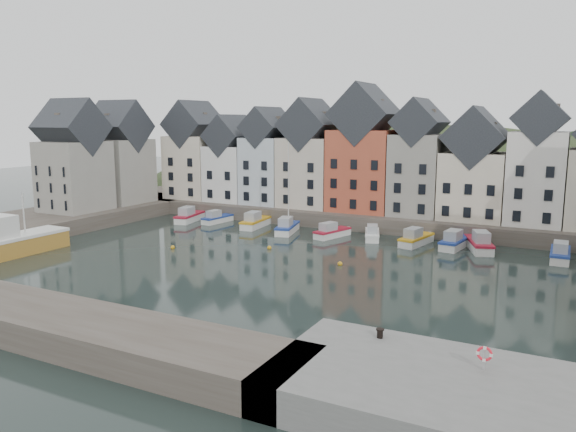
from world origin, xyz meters
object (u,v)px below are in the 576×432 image
Objects in this scene: boat_a at (189,217)px; large_vessel at (2,243)px; boat_d at (287,227)px; life_ring_post at (485,354)px; mooring_bollard at (380,333)px.

boat_a is 0.50× the size of large_vessel.
boat_d reaches higher than life_ring_post.
large_vessel reaches higher than boat_a.
boat_a is 5.18× the size of life_ring_post.
boat_a is at bearing 163.31° from boat_d.
mooring_bollard is 6.38m from life_ring_post.
boat_d reaches higher than boat_a.
boat_d is (16.60, -0.85, 0.04)m from boat_a.
boat_d is 41.30m from mooring_bollard.
life_ring_post is (46.55, -36.26, 2.12)m from boat_a.
mooring_bollard is at bearing -68.48° from boat_d.
mooring_bollard is at bearing 164.32° from life_ring_post.
boat_d is at bearing -13.88° from boat_a.
boat_d is 33.46m from large_vessel.
boat_a is 16.62m from boat_d.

